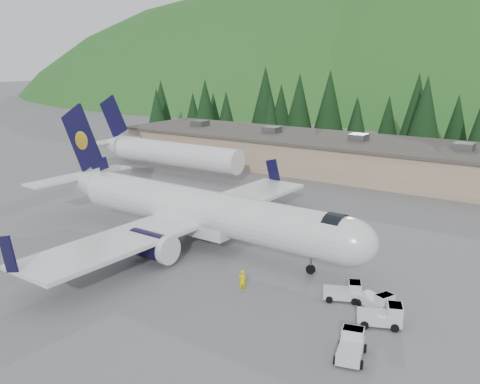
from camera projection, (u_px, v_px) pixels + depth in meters
name	position (u px, v px, depth m)	size (l,w,h in m)	color
ground	(205.00, 246.00, 50.73)	(600.00, 600.00, 0.00)	slate
airliner	(195.00, 210.00, 50.52)	(37.71, 35.33, 12.53)	white
second_airliner	(162.00, 152.00, 81.01)	(27.50, 11.00, 10.05)	white
baggage_tug_a	(346.00, 292.00, 39.42)	(3.05, 2.47, 1.45)	silver
baggage_tug_b	(378.00, 301.00, 37.91)	(2.95, 2.40, 1.41)	silver
baggage_tug_c	(351.00, 346.00, 32.07)	(2.25, 3.06, 1.49)	silver
terminal_building	(327.00, 154.00, 83.37)	(71.00, 17.00, 6.10)	#9D8265
baggage_tug_d	(384.00, 316.00, 35.69)	(3.26, 2.59, 1.56)	silver
ramp_worker	(242.00, 281.00, 40.82)	(0.62, 0.41, 1.71)	#FFE300
tree_line	(378.00, 111.00, 102.71)	(113.29, 17.96, 13.92)	black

